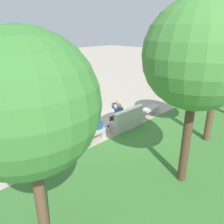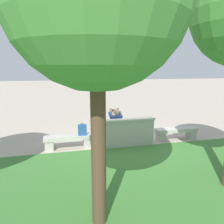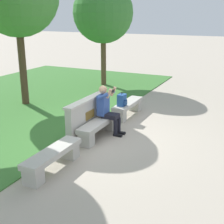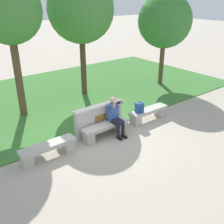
% 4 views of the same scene
% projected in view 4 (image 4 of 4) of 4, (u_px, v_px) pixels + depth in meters
% --- Properties ---
extents(ground_plane, '(80.00, 80.00, 0.00)m').
position_uv_depth(ground_plane, '(105.00, 136.00, 8.74)').
color(ground_plane, '#B2A593').
extents(grass_strip, '(17.68, 8.00, 0.03)m').
position_uv_depth(grass_strip, '(48.00, 98.00, 11.88)').
color(grass_strip, '#3D7533').
rests_on(grass_strip, ground).
extents(bench_main, '(1.64, 0.40, 0.45)m').
position_uv_depth(bench_main, '(48.00, 149.00, 7.49)').
color(bench_main, '#B7B2A8').
rests_on(bench_main, ground).
extents(bench_near, '(1.64, 0.40, 0.45)m').
position_uv_depth(bench_near, '(105.00, 128.00, 8.62)').
color(bench_near, '#B7B2A8').
rests_on(bench_near, ground).
extents(bench_mid, '(1.64, 0.40, 0.45)m').
position_uv_depth(bench_mid, '(148.00, 113.00, 9.75)').
color(bench_mid, '#B7B2A8').
rests_on(bench_mid, ground).
extents(backrest_wall_with_plaque, '(1.86, 0.24, 1.01)m').
position_uv_depth(backrest_wall_with_plaque, '(99.00, 119.00, 8.77)').
color(backrest_wall_with_plaque, '#B7B2A8').
rests_on(backrest_wall_with_plaque, ground).
extents(person_photographer, '(0.48, 0.73, 1.32)m').
position_uv_depth(person_photographer, '(115.00, 114.00, 8.58)').
color(person_photographer, black).
rests_on(person_photographer, ground).
extents(backpack, '(0.28, 0.24, 0.43)m').
position_uv_depth(backpack, '(140.00, 108.00, 9.35)').
color(backpack, '#234C8C').
rests_on(backpack, bench_mid).
extents(tree_behind_wall, '(2.59, 2.59, 4.45)m').
position_uv_depth(tree_behind_wall, '(165.00, 21.00, 12.51)').
color(tree_behind_wall, brown).
rests_on(tree_behind_wall, ground).
extents(tree_left_background, '(2.25, 2.25, 4.96)m').
position_uv_depth(tree_left_background, '(8.00, 12.00, 8.73)').
color(tree_left_background, brown).
rests_on(tree_left_background, ground).
extents(tree_far_back, '(2.80, 2.80, 5.15)m').
position_uv_depth(tree_far_back, '(81.00, 10.00, 10.87)').
color(tree_far_back, '#4C3826').
rests_on(tree_far_back, ground).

